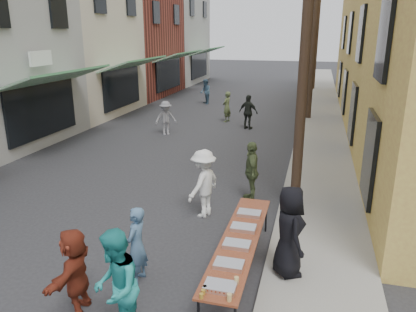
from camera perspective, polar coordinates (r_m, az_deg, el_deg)
The scene contains 26 objects.
ground at distance 9.82m, azimuth -15.66°, elevation -11.54°, with size 120.00×120.00×0.00m, color #28282B.
sidewalk at distance 22.77m, azimuth 15.66°, elevation 5.01°, with size 2.20×60.00×0.10m, color gray.
storefront_row at distance 26.66m, azimuth -18.99°, elevation 15.27°, with size 8.00×37.00×9.00m.
utility_pole_near at distance 10.32m, azimuth 13.62°, elevation 16.11°, with size 0.26×0.26×9.00m, color #2D2116.
utility_pole_mid at distance 22.31m, azimuth 14.75°, elevation 16.38°, with size 0.26×0.26×9.00m, color #2D2116.
utility_pole_far at distance 34.31m, azimuth 15.09°, elevation 16.47°, with size 0.26×0.26×9.00m, color #2D2116.
serving_table at distance 8.07m, azimuth 4.49°, elevation -11.78°, with size 0.70×4.00×0.75m.
catering_tray_sausage at distance 6.66m, azimuth 1.72°, elevation -17.89°, with size 0.50×0.33×0.08m, color maroon.
catering_tray_foil_b at distance 7.19m, azimuth 2.96°, elevation -15.00°, with size 0.50×0.33×0.08m, color #B2B2B7.
catering_tray_buns at distance 7.78m, azimuth 4.08°, elevation -12.32°, with size 0.50×0.33×0.08m, color tan.
catering_tray_foil_d at distance 8.38m, azimuth 5.02°, elevation -10.02°, with size 0.50×0.33×0.08m, color #B2B2B7.
catering_tray_buns_end at distance 9.00m, azimuth 5.82°, elevation -8.04°, with size 0.50×0.33×0.08m, color tan.
condiment_jar_a at distance 6.47m, azimuth -0.94°, elevation -19.08°, with size 0.07×0.07×0.08m, color #A57F26.
condiment_jar_b at distance 6.54m, azimuth -0.69°, elevation -18.58°, with size 0.07×0.07×0.08m, color #A57F26.
condiment_jar_c at distance 6.62m, azimuth -0.44°, elevation -18.10°, with size 0.07×0.07×0.08m, color #A57F26.
cup_stack at distance 6.41m, azimuth 3.01°, elevation -19.24°, with size 0.08×0.08×0.12m, color tan.
guest_front_b at distance 7.90m, azimuth -10.02°, elevation -12.26°, with size 0.56×0.37×1.53m, color #496B8D.
guest_front_c at distance 6.53m, azimuth -12.85°, elevation -17.63°, with size 0.91×0.71×1.86m, color teal.
guest_front_d at distance 10.36m, azimuth -0.64°, elevation -3.88°, with size 1.15×0.66×1.78m, color white.
guest_front_e at distance 11.39m, azimuth 6.11°, elevation -2.16°, with size 1.01×0.42×1.72m, color #526239.
guest_queue_back at distance 7.36m, azimuth -18.22°, elevation -15.21°, with size 1.44×0.46×1.55m, color maroon.
server at distance 7.93m, azimuth 11.36°, elevation -10.33°, with size 0.88×0.57×1.79m, color black.
passerby_left at distance 18.76m, azimuth -5.96°, elevation 5.33°, with size 1.01×0.58×1.56m, color gray.
passerby_mid at distance 19.85m, azimuth 5.70°, elevation 6.16°, with size 0.98×0.41×1.68m, color black.
passerby_right at distance 21.41m, azimuth 2.67°, elevation 6.93°, with size 0.58×0.38×1.60m, color #4E5B34.
passerby_far at distance 26.76m, azimuth -0.35°, elevation 9.04°, with size 0.78×0.61×1.61m, color #41627E.
Camera 1 is at (4.65, -7.31, 4.62)m, focal length 35.00 mm.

